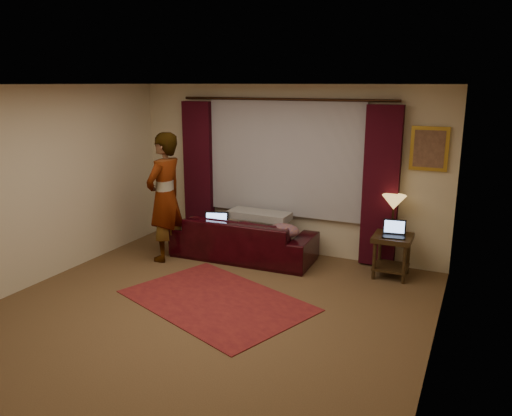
{
  "coord_description": "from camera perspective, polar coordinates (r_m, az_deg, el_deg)",
  "views": [
    {
      "loc": [
        2.8,
        -4.63,
        2.62
      ],
      "look_at": [
        0.1,
        1.2,
        1.0
      ],
      "focal_mm": 35.0,
      "sensor_mm": 36.0,
      "label": 1
    }
  ],
  "objects": [
    {
      "name": "floor",
      "position": [
        6.01,
        -5.8,
        -11.8
      ],
      "size": [
        5.0,
        5.0,
        0.01
      ],
      "primitive_type": "cube",
      "color": "brown",
      "rests_on": "ground"
    },
    {
      "name": "ceiling",
      "position": [
        5.41,
        -6.5,
        13.86
      ],
      "size": [
        5.0,
        5.0,
        0.02
      ],
      "primitive_type": "cube",
      "color": "silver",
      "rests_on": "ground"
    },
    {
      "name": "wall_back",
      "position": [
        7.77,
        3.37,
        4.35
      ],
      "size": [
        5.0,
        0.02,
        2.6
      ],
      "primitive_type": "cube",
      "color": "beige",
      "rests_on": "ground"
    },
    {
      "name": "wall_front",
      "position": [
        3.76,
        -26.24,
        -7.92
      ],
      "size": [
        5.0,
        0.02,
        2.6
      ],
      "primitive_type": "cube",
      "color": "beige",
      "rests_on": "ground"
    },
    {
      "name": "wall_left",
      "position": [
        7.16,
        -23.59,
        2.34
      ],
      "size": [
        0.02,
        5.0,
        2.6
      ],
      "primitive_type": "cube",
      "color": "beige",
      "rests_on": "ground"
    },
    {
      "name": "wall_right",
      "position": [
        4.82,
        20.32,
        -2.62
      ],
      "size": [
        0.02,
        5.0,
        2.6
      ],
      "primitive_type": "cube",
      "color": "beige",
      "rests_on": "ground"
    },
    {
      "name": "sheer_curtain",
      "position": [
        7.69,
        3.23,
        5.75
      ],
      "size": [
        2.5,
        0.05,
        1.8
      ],
      "primitive_type": "cube",
      "color": "#A4A4AC",
      "rests_on": "wall_back"
    },
    {
      "name": "drape_left",
      "position": [
        8.36,
        -6.56,
        4.13
      ],
      "size": [
        0.5,
        0.14,
        2.3
      ],
      "primitive_type": "cube",
      "color": "#320711",
      "rests_on": "floor"
    },
    {
      "name": "drape_right",
      "position": [
        7.28,
        14.08,
        2.32
      ],
      "size": [
        0.5,
        0.14,
        2.3
      ],
      "primitive_type": "cube",
      "color": "#320711",
      "rests_on": "floor"
    },
    {
      "name": "curtain_rod",
      "position": [
        7.56,
        3.18,
        12.31
      ],
      "size": [
        0.04,
        0.04,
        3.4
      ],
      "primitive_type": "cylinder",
      "color": "black",
      "rests_on": "wall_back"
    },
    {
      "name": "picture_frame",
      "position": [
        7.19,
        19.2,
        6.42
      ],
      "size": [
        0.5,
        0.04,
        0.6
      ],
      "primitive_type": "cube",
      "color": "#B58A2B",
      "rests_on": "wall_back"
    },
    {
      "name": "sofa",
      "position": [
        7.59,
        -1.44,
        -2.56
      ],
      "size": [
        2.2,
        1.01,
        0.88
      ],
      "primitive_type": "imported",
      "rotation": [
        0.0,
        0.0,
        3.18
      ],
      "color": "black",
      "rests_on": "floor"
    },
    {
      "name": "throw_blanket",
      "position": [
        7.57,
        0.4,
        0.93
      ],
      "size": [
        0.95,
        0.4,
        0.11
      ],
      "primitive_type": "cube",
      "rotation": [
        0.0,
        0.0,
        -0.02
      ],
      "color": "gray",
      "rests_on": "sofa"
    },
    {
      "name": "clothing_pile",
      "position": [
        7.21,
        3.21,
        -2.67
      ],
      "size": [
        0.5,
        0.41,
        0.19
      ],
      "primitive_type": "ellipsoid",
      "rotation": [
        0.0,
        0.0,
        -0.12
      ],
      "color": "#724A52",
      "rests_on": "sofa"
    },
    {
      "name": "laptop_sofa",
      "position": [
        7.53,
        -4.71,
        -1.7
      ],
      "size": [
        0.47,
        0.49,
        0.26
      ],
      "primitive_type": null,
      "rotation": [
        0.0,
        0.0,
        0.31
      ],
      "color": "black",
      "rests_on": "sofa"
    },
    {
      "name": "area_rug",
      "position": [
        6.28,
        -4.56,
        -10.49
      ],
      "size": [
        2.61,
        2.18,
        0.01
      ],
      "primitive_type": "cube",
      "rotation": [
        0.0,
        0.0,
        -0.36
      ],
      "color": "maroon",
      "rests_on": "floor"
    },
    {
      "name": "end_table",
      "position": [
        7.15,
        15.23,
        -5.32
      ],
      "size": [
        0.52,
        0.52,
        0.59
      ],
      "primitive_type": "cube",
      "rotation": [
        0.0,
        0.0,
        0.02
      ],
      "color": "black",
      "rests_on": "floor"
    },
    {
      "name": "tiffany_lamp",
      "position": [
        7.15,
        15.4,
        -0.65
      ],
      "size": [
        0.41,
        0.41,
        0.52
      ],
      "primitive_type": null,
      "rotation": [
        0.0,
        0.0,
        0.3
      ],
      "color": "#A57C35",
      "rests_on": "end_table"
    },
    {
      "name": "laptop_table",
      "position": [
        6.96,
        15.52,
        -2.36
      ],
      "size": [
        0.34,
        0.37,
        0.22
      ],
      "primitive_type": null,
      "rotation": [
        0.0,
        0.0,
        0.13
      ],
      "color": "black",
      "rests_on": "end_table"
    },
    {
      "name": "person",
      "position": [
        7.54,
        -10.35,
        1.22
      ],
      "size": [
        0.61,
        0.61,
        1.93
      ],
      "primitive_type": "imported",
      "rotation": [
        0.0,
        0.0,
        -1.65
      ],
      "color": "gray",
      "rests_on": "floor"
    }
  ]
}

